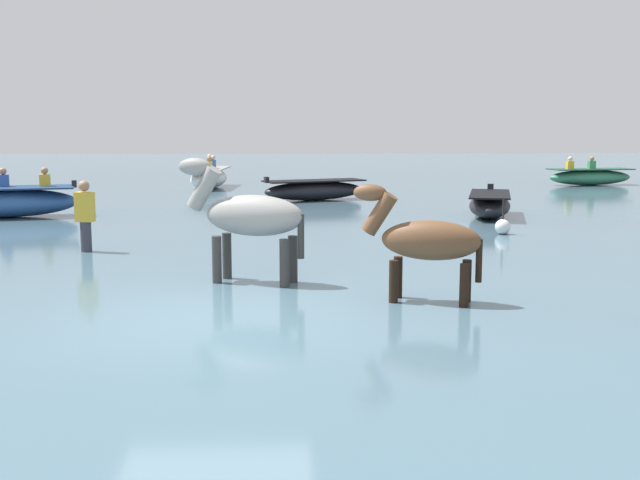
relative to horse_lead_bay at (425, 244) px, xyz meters
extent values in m
plane|color=#666051|center=(-2.74, -0.73, -1.10)|extent=(120.00, 120.00, 0.00)
cube|color=#476675|center=(-2.74, 9.27, -0.94)|extent=(90.00, 90.00, 0.33)
ellipsoid|color=brown|center=(0.07, -0.02, 0.05)|extent=(1.38, 0.85, 0.52)
cylinder|color=black|center=(-0.41, -0.02, -0.66)|extent=(0.12, 0.12, 0.88)
cylinder|color=black|center=(-0.31, 0.27, -0.66)|extent=(0.12, 0.12, 0.88)
cylinder|color=black|center=(0.45, -0.32, -0.66)|extent=(0.12, 0.12, 0.88)
cylinder|color=black|center=(0.55, -0.03, -0.66)|extent=(0.12, 0.12, 0.88)
cylinder|color=brown|center=(-0.58, 0.20, 0.37)|extent=(0.52, 0.35, 0.60)
ellipsoid|color=brown|center=(-0.70, 0.24, 0.65)|extent=(0.48, 0.32, 0.22)
cylinder|color=black|center=(0.65, -0.23, -0.19)|extent=(0.08, 0.08, 0.56)
ellipsoid|color=gray|center=(-2.25, 1.40, 0.22)|extent=(1.59, 1.01, 0.60)
cylinder|color=#31312F|center=(-2.81, 1.42, -0.59)|extent=(0.14, 0.14, 1.02)
cylinder|color=#31312F|center=(-2.68, 1.75, -0.59)|extent=(0.14, 0.14, 1.02)
cylinder|color=#31312F|center=(-1.82, 1.05, -0.59)|extent=(0.14, 0.14, 1.02)
cylinder|color=#31312F|center=(-1.70, 1.38, -0.59)|extent=(0.14, 0.14, 1.02)
cylinder|color=gray|center=(-2.99, 1.68, 0.60)|extent=(0.60, 0.42, 0.69)
ellipsoid|color=gray|center=(-3.13, 1.73, 0.92)|extent=(0.56, 0.38, 0.26)
cylinder|color=#31312F|center=(-1.58, 1.15, -0.06)|extent=(0.10, 0.10, 0.64)
ellipsoid|color=#28518E|center=(-8.75, 10.09, -0.41)|extent=(3.75, 2.01, 0.72)
cube|color=navy|center=(-8.75, 10.09, -0.03)|extent=(3.60, 1.93, 0.04)
cube|color=black|center=(-7.08, 10.44, 0.04)|extent=(0.15, 0.18, 0.18)
cube|color=#3356A8|center=(-8.79, 10.24, 0.14)|extent=(0.29, 0.23, 0.30)
sphere|color=#A37556|center=(-8.79, 10.24, 0.38)|extent=(0.18, 0.18, 0.18)
cube|color=gold|center=(-7.80, 10.38, 0.14)|extent=(0.29, 0.23, 0.30)
sphere|color=#A37556|center=(-7.80, 10.38, 0.38)|extent=(0.18, 0.18, 0.18)
ellipsoid|color=black|center=(3.45, 9.52, -0.49)|extent=(1.74, 3.02, 0.56)
cube|color=black|center=(3.45, 9.52, -0.20)|extent=(1.67, 2.90, 0.04)
cube|color=black|center=(3.82, 10.84, -0.13)|extent=(0.19, 0.16, 0.18)
ellipsoid|color=#337556|center=(10.16, 19.80, -0.48)|extent=(3.45, 1.55, 0.60)
cube|color=#1E4634|center=(10.16, 19.80, -0.16)|extent=(3.32, 1.48, 0.04)
cube|color=gold|center=(9.25, 19.54, 0.01)|extent=(0.28, 0.22, 0.30)
sphere|color=beige|center=(9.25, 19.54, 0.25)|extent=(0.18, 0.18, 0.18)
cube|color=#388E51|center=(10.17, 19.72, 0.01)|extent=(0.28, 0.22, 0.30)
sphere|color=#A37556|center=(10.17, 19.72, 0.25)|extent=(0.18, 0.18, 0.18)
ellipsoid|color=silver|center=(-4.40, 19.31, -0.43)|extent=(1.50, 3.68, 0.68)
cube|color=gray|center=(-4.40, 19.31, -0.07)|extent=(1.44, 3.53, 0.04)
cube|color=#388E51|center=(-4.45, 20.33, 0.10)|extent=(0.20, 0.27, 0.30)
sphere|color=beige|center=(-4.45, 20.33, 0.34)|extent=(0.18, 0.18, 0.18)
cube|color=#3356A8|center=(-4.24, 19.30, 0.10)|extent=(0.20, 0.27, 0.30)
sphere|color=beige|center=(-4.24, 19.30, 0.34)|extent=(0.18, 0.18, 0.18)
cube|color=gold|center=(-4.29, 18.30, 0.10)|extent=(0.20, 0.27, 0.30)
sphere|color=#A37556|center=(-4.29, 18.30, 0.34)|extent=(0.18, 0.18, 0.18)
ellipsoid|color=black|center=(-0.76, 14.25, -0.48)|extent=(3.40, 2.09, 0.58)
cube|color=black|center=(-0.76, 14.25, -0.17)|extent=(3.26, 2.01, 0.04)
cube|color=black|center=(-2.22, 13.72, -0.10)|extent=(0.17, 0.19, 0.18)
cylinder|color=#383842|center=(-5.42, 4.47, -0.66)|extent=(0.20, 0.20, 0.88)
cube|color=gold|center=(-5.42, 4.47, 0.05)|extent=(0.35, 0.26, 0.54)
sphere|color=#A37556|center=(-5.42, 4.47, 0.43)|extent=(0.20, 0.20, 0.20)
sphere|color=silver|center=(2.87, 6.33, -0.61)|extent=(0.32, 0.32, 0.32)
cylinder|color=black|center=(2.87, 6.33, -0.24)|extent=(0.04, 0.04, 0.42)
camera|label=1|loc=(-1.94, -10.08, 1.53)|focal=44.47mm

